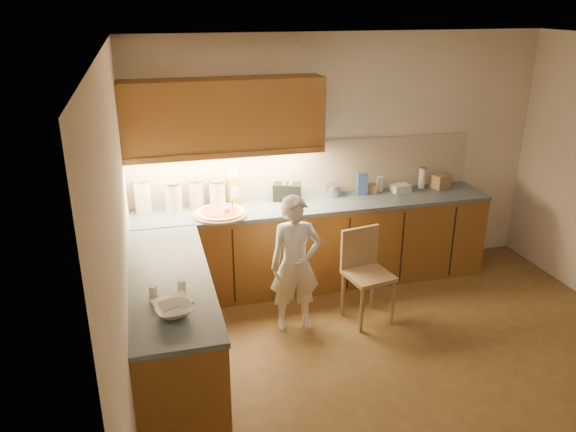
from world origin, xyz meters
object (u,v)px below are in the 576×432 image
Objects in this scene: child at (295,264)px; oil_jug at (234,190)px; wooden_chair at (365,268)px; pizza_on_board at (221,213)px; toaster at (287,192)px.

child reaches higher than oil_jug.
oil_jug is (-0.39, 0.97, 0.44)m from child.
oil_jug is at bearing 127.74° from wooden_chair.
pizza_on_board is 0.36m from oil_jug.
child is (0.57, -0.69, -0.30)m from pizza_on_board.
pizza_on_board is 0.61× the size of wooden_chair.
toaster is at bearing 83.61° from child.
oil_jug reaches higher than wooden_chair.
child reaches higher than pizza_on_board.
toaster is (0.56, -0.02, -0.07)m from oil_jug.
child reaches higher than toaster.
oil_jug is 1.08× the size of toaster.
pizza_on_board is 1.49m from wooden_chair.
pizza_on_board is at bearing 133.39° from child.
child is at bearing -68.32° from oil_jug.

